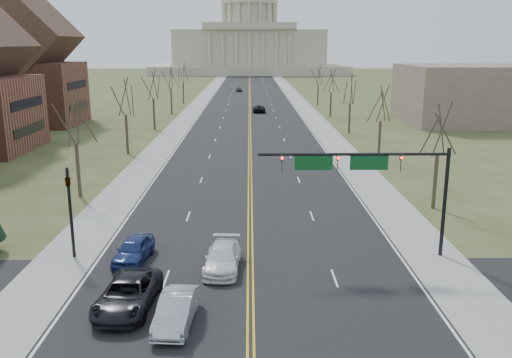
{
  "coord_description": "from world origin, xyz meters",
  "views": [
    {
      "loc": [
        -0.02,
        -19.7,
        13.5
      ],
      "look_at": [
        0.48,
        22.41,
        3.0
      ],
      "focal_mm": 38.0,
      "sensor_mm": 36.0,
      "label": 1
    }
  ],
  "objects_px": {
    "car_far_sb": "(239,89)",
    "car_sb_inner_lead": "(176,310)",
    "signal_mast": "(368,170)",
    "car_sb_inner_second": "(223,258)",
    "car_sb_outer_lead": "(128,294)",
    "signal_left": "(70,202)",
    "car_far_nb": "(259,108)",
    "car_sb_outer_second": "(134,250)"
  },
  "relations": [
    {
      "from": "car_far_sb",
      "to": "car_sb_inner_lead",
      "type": "bearing_deg",
      "value": -94.12
    },
    {
      "from": "signal_left",
      "to": "car_far_nb",
      "type": "height_order",
      "value": "signal_left"
    },
    {
      "from": "signal_left",
      "to": "car_sb_inner_second",
      "type": "height_order",
      "value": "signal_left"
    },
    {
      "from": "car_sb_outer_lead",
      "to": "car_far_nb",
      "type": "relative_size",
      "value": 1.09
    },
    {
      "from": "car_sb_inner_second",
      "to": "car_sb_inner_lead",
      "type": "bearing_deg",
      "value": -102.8
    },
    {
      "from": "car_sb_inner_second",
      "to": "car_far_sb",
      "type": "relative_size",
      "value": 1.21
    },
    {
      "from": "signal_mast",
      "to": "signal_left",
      "type": "relative_size",
      "value": 2.02
    },
    {
      "from": "car_sb_inner_second",
      "to": "car_far_nb",
      "type": "bearing_deg",
      "value": 90.81
    },
    {
      "from": "signal_mast",
      "to": "car_sb_outer_lead",
      "type": "distance_m",
      "value": 16.37
    },
    {
      "from": "signal_left",
      "to": "car_far_sb",
      "type": "height_order",
      "value": "signal_left"
    },
    {
      "from": "signal_mast",
      "to": "car_far_sb",
      "type": "xyz_separation_m",
      "value": [
        -10.59,
        127.7,
        -5.03
      ]
    },
    {
      "from": "signal_left",
      "to": "car_sb_outer_lead",
      "type": "bearing_deg",
      "value": -54.61
    },
    {
      "from": "signal_mast",
      "to": "signal_left",
      "type": "bearing_deg",
      "value": 180.0
    },
    {
      "from": "car_sb_outer_lead",
      "to": "car_far_sb",
      "type": "height_order",
      "value": "car_sb_outer_lead"
    },
    {
      "from": "car_sb_inner_lead",
      "to": "car_sb_outer_lead",
      "type": "height_order",
      "value": "car_sb_outer_lead"
    },
    {
      "from": "signal_mast",
      "to": "car_sb_inner_lead",
      "type": "xyz_separation_m",
      "value": [
        -11.11,
        -8.87,
        -4.99
      ]
    },
    {
      "from": "car_far_sb",
      "to": "car_sb_outer_lead",
      "type": "bearing_deg",
      "value": -95.29
    },
    {
      "from": "car_sb_outer_lead",
      "to": "car_far_sb",
      "type": "bearing_deg",
      "value": 92.48
    },
    {
      "from": "signal_mast",
      "to": "car_far_nb",
      "type": "distance_m",
      "value": 78.03
    },
    {
      "from": "car_sb_outer_lead",
      "to": "car_sb_outer_second",
      "type": "bearing_deg",
      "value": 102.89
    },
    {
      "from": "signal_mast",
      "to": "car_sb_outer_lead",
      "type": "relative_size",
      "value": 2.09
    },
    {
      "from": "car_sb_inner_lead",
      "to": "car_sb_inner_second",
      "type": "xyz_separation_m",
      "value": [
        1.97,
        6.78,
        -0.02
      ]
    },
    {
      "from": "car_sb_inner_lead",
      "to": "car_sb_outer_second",
      "type": "relative_size",
      "value": 1.02
    },
    {
      "from": "signal_mast",
      "to": "car_sb_inner_second",
      "type": "xyz_separation_m",
      "value": [
        -9.15,
        -2.09,
        -5.01
      ]
    },
    {
      "from": "signal_left",
      "to": "car_sb_inner_lead",
      "type": "bearing_deg",
      "value": -48.55
    },
    {
      "from": "car_sb_outer_lead",
      "to": "car_sb_outer_second",
      "type": "xyz_separation_m",
      "value": [
        -1.01,
        6.39,
        -0.03
      ]
    },
    {
      "from": "signal_left",
      "to": "car_far_sb",
      "type": "distance_m",
      "value": 128.0
    },
    {
      "from": "car_sb_inner_second",
      "to": "car_far_sb",
      "type": "bearing_deg",
      "value": 94.01
    },
    {
      "from": "car_sb_inner_second",
      "to": "car_far_nb",
      "type": "relative_size",
      "value": 0.96
    },
    {
      "from": "car_far_nb",
      "to": "car_sb_inner_lead",
      "type": "bearing_deg",
      "value": 84.92
    },
    {
      "from": "signal_mast",
      "to": "car_far_sb",
      "type": "height_order",
      "value": "signal_mast"
    },
    {
      "from": "car_sb_outer_second",
      "to": "car_far_nb",
      "type": "relative_size",
      "value": 0.85
    },
    {
      "from": "car_sb_inner_second",
      "to": "car_far_sb",
      "type": "height_order",
      "value": "car_sb_inner_second"
    },
    {
      "from": "car_sb_outer_lead",
      "to": "car_sb_inner_second",
      "type": "xyz_separation_m",
      "value": [
        4.72,
        5.05,
        -0.07
      ]
    },
    {
      "from": "car_sb_inner_second",
      "to": "signal_mast",
      "type": "bearing_deg",
      "value": 16.26
    },
    {
      "from": "car_sb_outer_lead",
      "to": "car_sb_inner_second",
      "type": "distance_m",
      "value": 6.92
    },
    {
      "from": "signal_left",
      "to": "car_far_sb",
      "type": "bearing_deg",
      "value": 86.26
    },
    {
      "from": "car_sb_outer_second",
      "to": "car_sb_outer_lead",
      "type": "bearing_deg",
      "value": -74.57
    },
    {
      "from": "car_sb_inner_lead",
      "to": "car_sb_outer_second",
      "type": "bearing_deg",
      "value": 118.85
    },
    {
      "from": "car_far_nb",
      "to": "car_sb_outer_lead",
      "type": "bearing_deg",
      "value": 82.99
    },
    {
      "from": "car_sb_outer_lead",
      "to": "car_sb_inner_second",
      "type": "bearing_deg",
      "value": 50.78
    },
    {
      "from": "car_sb_outer_lead",
      "to": "car_sb_outer_second",
      "type": "height_order",
      "value": "car_sb_outer_lead"
    }
  ]
}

